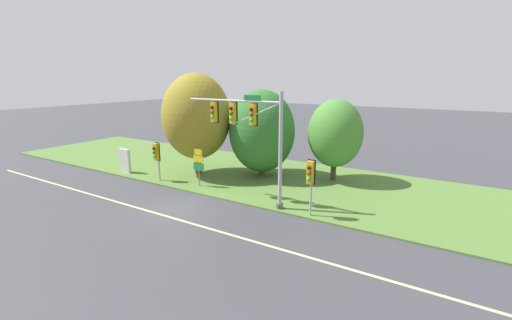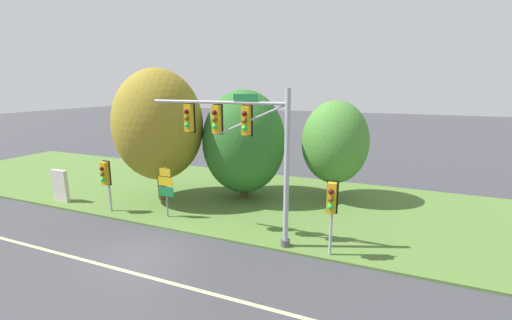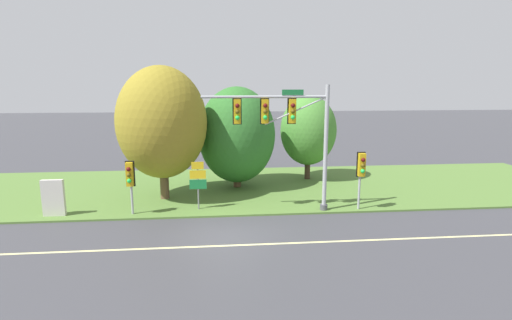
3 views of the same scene
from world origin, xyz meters
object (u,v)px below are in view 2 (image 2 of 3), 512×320
(tree_nearest_road, at_px, (158,125))
(pedestrian_signal_further_along, at_px, (106,176))
(info_kiosk, at_px, (60,186))
(tree_behind_signpost, at_px, (335,142))
(route_sign_post, at_px, (166,187))
(pedestrian_signal_near_kerb, at_px, (331,202))
(tree_left_of_mast, at_px, (244,142))
(traffic_signal_mast, at_px, (241,138))

(tree_nearest_road, bearing_deg, pedestrian_signal_further_along, -114.08)
(info_kiosk, bearing_deg, tree_behind_signpost, 24.46)
(pedestrian_signal_further_along, height_order, route_sign_post, pedestrian_signal_further_along)
(pedestrian_signal_near_kerb, xyz_separation_m, info_kiosk, (-15.98, 0.60, -1.35))
(route_sign_post, relative_size, tree_left_of_mast, 0.41)
(pedestrian_signal_further_along, relative_size, tree_left_of_mast, 0.43)
(traffic_signal_mast, distance_m, info_kiosk, 12.58)
(route_sign_post, distance_m, tree_left_of_mast, 5.45)
(tree_nearest_road, distance_m, tree_behind_signpost, 10.38)
(route_sign_post, distance_m, info_kiosk, 7.39)
(pedestrian_signal_near_kerb, xyz_separation_m, tree_behind_signpost, (-1.21, 7.32, 1.17))
(tree_behind_signpost, xyz_separation_m, info_kiosk, (-14.77, -6.72, -2.52))
(pedestrian_signal_further_along, height_order, tree_behind_signpost, tree_behind_signpost)
(pedestrian_signal_further_along, bearing_deg, route_sign_post, 10.73)
(pedestrian_signal_near_kerb, bearing_deg, traffic_signal_mast, 177.12)
(pedestrian_signal_near_kerb, distance_m, pedestrian_signal_further_along, 12.05)
(pedestrian_signal_near_kerb, height_order, tree_behind_signpost, tree_behind_signpost)
(info_kiosk, bearing_deg, pedestrian_signal_near_kerb, -2.14)
(pedestrian_signal_further_along, distance_m, tree_left_of_mast, 7.89)
(pedestrian_signal_further_along, xyz_separation_m, tree_behind_signpost, (10.83, 6.97, 1.45))
(pedestrian_signal_further_along, bearing_deg, pedestrian_signal_near_kerb, -1.63)
(tree_left_of_mast, bearing_deg, tree_nearest_road, -152.67)
(traffic_signal_mast, xyz_separation_m, pedestrian_signal_near_kerb, (3.95, -0.20, -2.28))
(pedestrian_signal_near_kerb, bearing_deg, tree_left_of_mast, 138.53)
(pedestrian_signal_further_along, relative_size, route_sign_post, 1.06)
(pedestrian_signal_near_kerb, bearing_deg, tree_behind_signpost, 99.41)
(route_sign_post, bearing_deg, tree_behind_signpost, 40.43)
(tree_nearest_road, bearing_deg, route_sign_post, -47.94)
(pedestrian_signal_further_along, bearing_deg, tree_left_of_mast, 42.39)
(info_kiosk, bearing_deg, route_sign_post, 3.05)
(traffic_signal_mast, distance_m, tree_left_of_mast, 5.99)
(pedestrian_signal_near_kerb, distance_m, tree_left_of_mast, 8.50)
(traffic_signal_mast, height_order, pedestrian_signal_near_kerb, traffic_signal_mast)
(tree_nearest_road, bearing_deg, info_kiosk, -152.84)
(traffic_signal_mast, relative_size, pedestrian_signal_near_kerb, 2.11)
(pedestrian_signal_further_along, xyz_separation_m, route_sign_post, (3.40, 0.64, -0.37))
(traffic_signal_mast, xyz_separation_m, tree_left_of_mast, (-2.36, 5.38, -1.14))
(traffic_signal_mast, xyz_separation_m, tree_nearest_road, (-6.78, 3.10, -0.08))
(pedestrian_signal_further_along, height_order, tree_left_of_mast, tree_left_of_mast)
(traffic_signal_mast, bearing_deg, tree_nearest_road, 155.45)
(pedestrian_signal_near_kerb, bearing_deg, info_kiosk, 177.86)
(traffic_signal_mast, distance_m, tree_nearest_road, 7.45)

